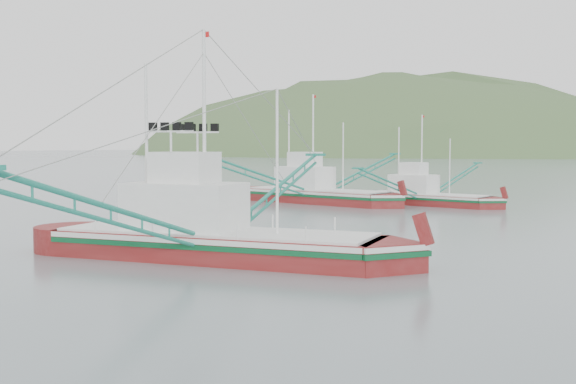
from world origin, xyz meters
The scene contains 5 objects.
ground centered at (0.00, 0.00, 0.00)m, with size 1200.00×1200.00×0.00m, color slate.
main_boat centered at (-1.02, 0.76, 2.34)m, with size 17.69×30.44×12.54m.
bg_boat_far centered at (-6.63, 37.85, 1.29)m, with size 13.05×23.26×9.42m.
bg_boat_left centered at (-16.46, 33.65, 1.60)m, with size 16.27×28.87×11.71m.
headland_left centered at (-180.00, 360.00, 0.00)m, with size 448.00×308.00×210.00m, color #405D30.
Camera 1 is at (23.41, -26.65, 5.84)m, focal length 45.00 mm.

